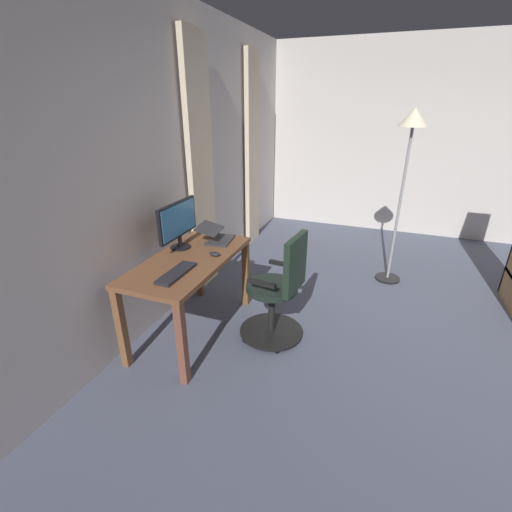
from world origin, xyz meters
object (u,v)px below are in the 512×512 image
at_px(computer_monitor, 178,222).
at_px(computer_keyboard, 176,273).
at_px(computer_mouse, 215,254).
at_px(floor_lamp, 410,144).
at_px(office_chair, 279,293).
at_px(laptop, 216,236).
at_px(desk, 190,269).

height_order(computer_monitor, computer_keyboard, computer_monitor).
relative_size(computer_mouse, floor_lamp, 0.05).
bearing_deg(office_chair, floor_lamp, -23.01).
relative_size(computer_monitor, computer_mouse, 5.47).
xyz_separation_m(office_chair, computer_mouse, (0.06, -0.56, 0.30)).
relative_size(office_chair, laptop, 2.85).
relative_size(desk, computer_monitor, 2.33).
relative_size(office_chair, computer_mouse, 9.77).
height_order(office_chair, computer_monitor, computer_monitor).
xyz_separation_m(desk, floor_lamp, (-1.70, 1.62, 0.92)).
xyz_separation_m(office_chair, computer_keyboard, (0.48, -0.67, 0.29)).
bearing_deg(floor_lamp, computer_mouse, -42.11).
height_order(desk, computer_mouse, computer_mouse).
bearing_deg(computer_keyboard, office_chair, 125.68).
bearing_deg(computer_monitor, computer_keyboard, 28.88).
distance_m(office_chair, computer_monitor, 1.07).
relative_size(computer_keyboard, laptop, 1.16).
xyz_separation_m(computer_monitor, laptop, (-0.27, 0.23, -0.19)).
distance_m(computer_keyboard, computer_mouse, 0.43).
relative_size(laptop, computer_mouse, 3.42).
relative_size(desk, computer_mouse, 12.74).
height_order(computer_monitor, floor_lamp, floor_lamp).
relative_size(computer_monitor, computer_keyboard, 1.38).
bearing_deg(laptop, floor_lamp, 120.92).
bearing_deg(computer_keyboard, computer_monitor, -151.12).
bearing_deg(computer_monitor, office_chair, 90.22).
xyz_separation_m(computer_monitor, computer_keyboard, (0.48, 0.26, -0.23)).
relative_size(office_chair, floor_lamp, 0.52).
relative_size(computer_keyboard, floor_lamp, 0.21).
distance_m(computer_monitor, computer_keyboard, 0.59).
height_order(computer_monitor, laptop, computer_monitor).
distance_m(office_chair, computer_mouse, 0.63).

